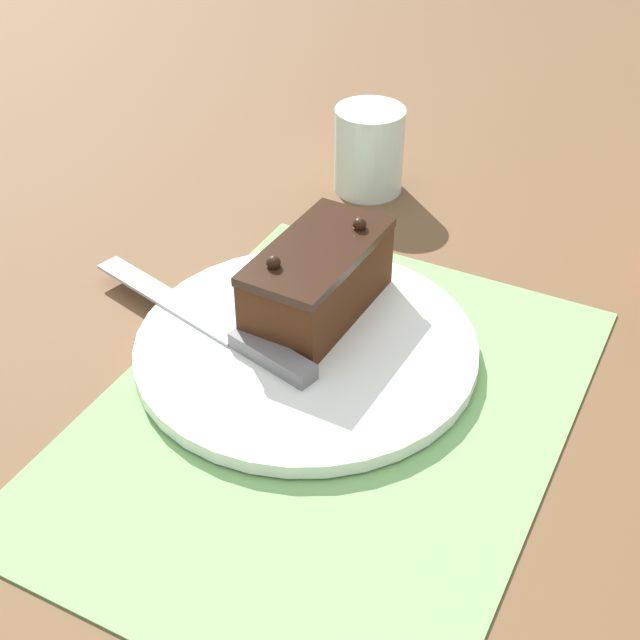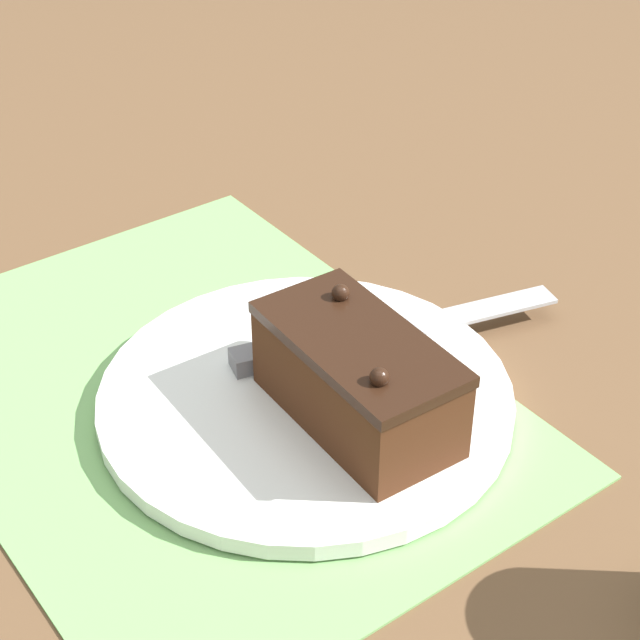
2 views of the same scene
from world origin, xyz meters
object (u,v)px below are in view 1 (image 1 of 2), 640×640
Objects in this scene: drinking_glass at (369,150)px; cake_plate at (306,347)px; serving_knife at (235,335)px; chocolate_cake at (318,279)px.

cake_plate is at bearing 14.69° from drinking_glass.
serving_knife reaches higher than cake_plate.
cake_plate is 1.12× the size of serving_knife.
drinking_glass is (-0.24, -0.06, -0.00)m from chocolate_cake.
chocolate_cake is 0.59× the size of serving_knife.
serving_knife is (0.03, -0.05, 0.01)m from cake_plate.
chocolate_cake reaches higher than cake_plate.
serving_knife is 2.75× the size of drinking_glass.
chocolate_cake is 0.25m from drinking_glass.
cake_plate is 0.06m from chocolate_cake.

